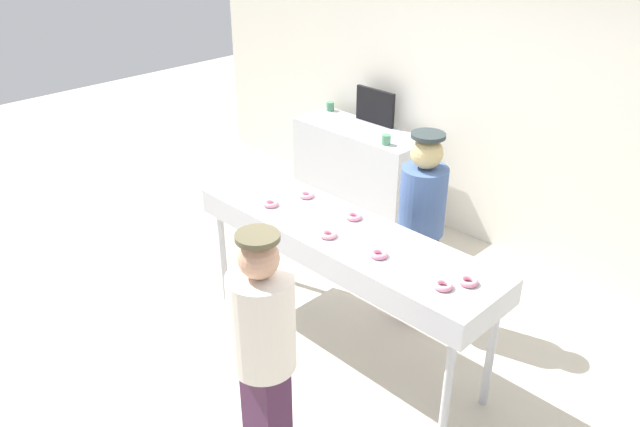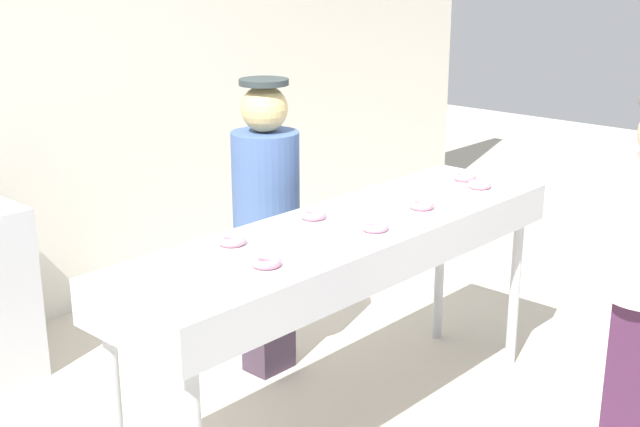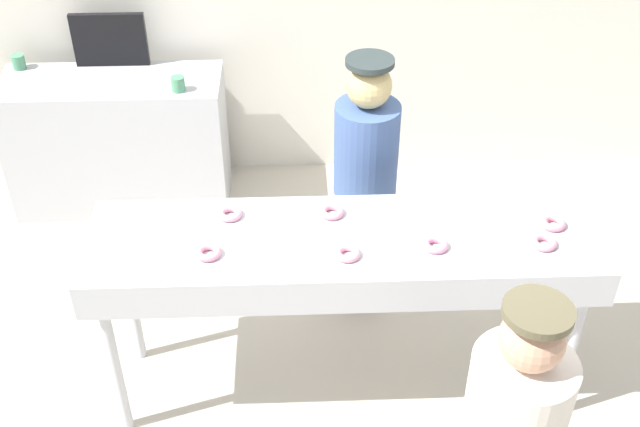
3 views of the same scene
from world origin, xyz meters
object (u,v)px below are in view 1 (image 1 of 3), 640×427
strawberry_donut_3 (306,195)px  paper_cup_1 (386,140)px  strawberry_donut_4 (468,281)px  fryer_conveyor (342,241)px  customer_waiting (263,349)px  paper_cup_0 (330,106)px  prep_counter (359,171)px  strawberry_donut_1 (354,216)px  strawberry_donut_2 (379,254)px  menu_display (375,106)px  worker_baker (421,217)px  strawberry_donut_5 (443,285)px  strawberry_donut_6 (328,234)px  strawberry_donut_0 (271,204)px

strawberry_donut_3 → paper_cup_1: bearing=105.6°
strawberry_donut_4 → fryer_conveyor: bearing=-177.9°
customer_waiting → paper_cup_1: 3.16m
strawberry_donut_4 → paper_cup_0: (-3.05, 1.95, -0.05)m
prep_counter → fryer_conveyor: bearing=-51.4°
strawberry_donut_1 → strawberry_donut_2: (0.47, -0.27, 0.00)m
customer_waiting → menu_display: (-1.94, 3.18, 0.17)m
strawberry_donut_2 → strawberry_donut_3: bearing=164.0°
strawberry_donut_4 → customer_waiting: size_ratio=0.07×
strawberry_donut_2 → prep_counter: strawberry_donut_2 is taller
worker_baker → paper_cup_1: (-1.12, 0.92, 0.08)m
strawberry_donut_3 → menu_display: bearing=115.6°
fryer_conveyor → strawberry_donut_1: bearing=105.8°
fryer_conveyor → paper_cup_0: size_ratio=25.19×
prep_counter → customer_waiting: bearing=-56.7°
fryer_conveyor → menu_display: menu_display is taller
strawberry_donut_2 → prep_counter: bearing=134.3°
customer_waiting → paper_cup_0: (-2.56, 3.15, 0.04)m
strawberry_donut_5 → paper_cup_1: bearing=137.2°
prep_counter → menu_display: 0.69m
strawberry_donut_3 → worker_baker: worker_baker is taller
strawberry_donut_1 → strawberry_donut_2: 0.54m
menu_display → paper_cup_1: bearing=-39.0°
strawberry_donut_5 → paper_cup_0: 3.63m
fryer_conveyor → worker_baker: bearing=76.7°
strawberry_donut_2 → strawberry_donut_3: same height
strawberry_donut_1 → paper_cup_0: (-2.00, 1.81, -0.05)m
fryer_conveyor → prep_counter: (-1.43, 1.79, -0.46)m
customer_waiting → strawberry_donut_6: bearing=103.7°
paper_cup_0 → strawberry_donut_3: bearing=-50.3°
strawberry_donut_0 → strawberry_donut_3: (0.08, 0.29, 0.00)m
worker_baker → prep_counter: worker_baker is taller
strawberry_donut_4 → menu_display: menu_display is taller
strawberry_donut_4 → prep_counter: bearing=144.2°
strawberry_donut_6 → paper_cup_0: (-2.05, 2.13, -0.05)m
strawberry_donut_1 → menu_display: menu_display is taller
prep_counter → paper_cup_0: paper_cup_0 is taller
strawberry_donut_0 → prep_counter: (-0.80, 1.91, -0.57)m
customer_waiting → paper_cup_0: customer_waiting is taller
strawberry_donut_4 → worker_baker: worker_baker is taller
strawberry_donut_5 → strawberry_donut_3: bearing=169.2°
strawberry_donut_2 → strawberry_donut_6: (-0.41, -0.05, 0.00)m
strawberry_donut_6 → prep_counter: 2.48m
prep_counter → strawberry_donut_0: bearing=-67.2°
prep_counter → menu_display: (0.00, 0.22, 0.66)m
fryer_conveyor → customer_waiting: customer_waiting is taller
strawberry_donut_6 → worker_baker: (0.16, 0.85, -0.13)m
menu_display → strawberry_donut_6: bearing=-56.5°
paper_cup_1 → menu_display: size_ratio=0.20×
strawberry_donut_1 → prep_counter: bearing=130.4°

